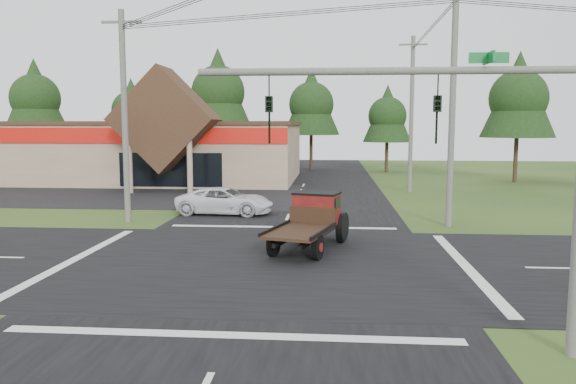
# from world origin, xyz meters

# --- Properties ---
(ground) EXTENTS (120.00, 120.00, 0.00)m
(ground) POSITION_xyz_m (0.00, 0.00, 0.00)
(ground) COLOR #254317
(ground) RESTS_ON ground
(road_ns) EXTENTS (12.00, 120.00, 0.02)m
(road_ns) POSITION_xyz_m (0.00, 0.00, 0.01)
(road_ns) COLOR black
(road_ns) RESTS_ON ground
(road_ew) EXTENTS (120.00, 12.00, 0.02)m
(road_ew) POSITION_xyz_m (0.00, 0.00, 0.01)
(road_ew) COLOR black
(road_ew) RESTS_ON ground
(parking_apron) EXTENTS (28.00, 14.00, 0.02)m
(parking_apron) POSITION_xyz_m (-14.00, 19.00, 0.01)
(parking_apron) COLOR black
(parking_apron) RESTS_ON ground
(cvs_building) EXTENTS (30.40, 18.20, 9.19)m
(cvs_building) POSITION_xyz_m (-15.70, 29.57, 2.78)
(cvs_building) COLOR gray
(cvs_building) RESTS_ON ground
(traffic_signal_mast) EXTENTS (8.12, 0.24, 7.00)m
(traffic_signal_mast) POSITION_xyz_m (5.82, -7.50, 4.43)
(traffic_signal_mast) COLOR #595651
(traffic_signal_mast) RESTS_ON ground
(utility_pole_nw) EXTENTS (2.00, 0.30, 10.50)m
(utility_pole_nw) POSITION_xyz_m (-8.00, 8.00, 5.39)
(utility_pole_nw) COLOR #595651
(utility_pole_nw) RESTS_ON ground
(utility_pole_ne) EXTENTS (2.00, 0.30, 11.50)m
(utility_pole_ne) POSITION_xyz_m (8.00, 8.00, 5.89)
(utility_pole_ne) COLOR #595651
(utility_pole_ne) RESTS_ON ground
(utility_pole_n) EXTENTS (2.00, 0.30, 11.20)m
(utility_pole_n) POSITION_xyz_m (8.00, 22.00, 5.74)
(utility_pole_n) COLOR #595651
(utility_pole_n) RESTS_ON ground
(tree_row_a) EXTENTS (6.72, 6.72, 12.12)m
(tree_row_a) POSITION_xyz_m (-30.00, 40.00, 8.05)
(tree_row_a) COLOR #332316
(tree_row_a) RESTS_ON ground
(tree_row_b) EXTENTS (5.60, 5.60, 10.10)m
(tree_row_b) POSITION_xyz_m (-20.00, 42.00, 6.70)
(tree_row_b) COLOR #332316
(tree_row_b) RESTS_ON ground
(tree_row_c) EXTENTS (7.28, 7.28, 13.13)m
(tree_row_c) POSITION_xyz_m (-10.00, 41.00, 8.72)
(tree_row_c) COLOR #332316
(tree_row_c) RESTS_ON ground
(tree_row_d) EXTENTS (6.16, 6.16, 11.11)m
(tree_row_d) POSITION_xyz_m (0.00, 42.00, 7.38)
(tree_row_d) COLOR #332316
(tree_row_d) RESTS_ON ground
(tree_row_e) EXTENTS (5.04, 5.04, 9.09)m
(tree_row_e) POSITION_xyz_m (8.00, 40.00, 6.03)
(tree_row_e) COLOR #332316
(tree_row_e) RESTS_ON ground
(tree_side_ne) EXTENTS (6.16, 6.16, 11.11)m
(tree_side_ne) POSITION_xyz_m (18.00, 30.00, 7.38)
(tree_side_ne) COLOR #332316
(tree_side_ne) RESTS_ON ground
(antique_flatbed_truck) EXTENTS (3.39, 5.64, 2.21)m
(antique_flatbed_truck) POSITION_xyz_m (1.43, 2.28, 1.11)
(antique_flatbed_truck) COLOR #530B10
(antique_flatbed_truck) RESTS_ON ground
(white_pickup) EXTENTS (5.46, 2.84, 1.47)m
(white_pickup) POSITION_xyz_m (-3.55, 10.89, 0.74)
(white_pickup) COLOR white
(white_pickup) RESTS_ON ground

